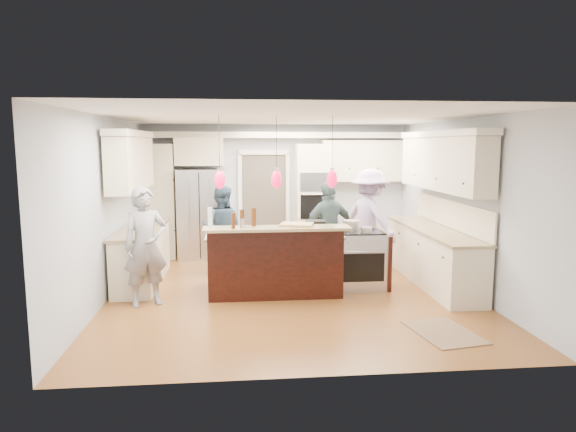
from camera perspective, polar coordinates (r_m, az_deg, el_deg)
The scene contains 23 objects.
ground_plane at distance 8.15m, azimuth 0.25°, elevation -8.38°, with size 6.00×6.00×0.00m, color brown.
room_shell at distance 7.83m, azimuth 0.25°, elevation 4.49°, with size 5.54×6.04×2.72m.
refrigerator at distance 10.53m, azimuth -9.66°, elevation 0.26°, with size 0.90×0.70×1.80m, color #B7B7BC.
oven_column at distance 10.62m, azimuth 2.80°, elevation 1.79°, with size 0.72×0.69×2.30m.
back_upper_cabinets at distance 10.55m, azimuth -5.35°, elevation 4.56°, with size 5.30×0.61×2.54m.
right_counter_run at distance 8.79m, azimuth 16.10°, elevation -0.44°, with size 0.64×3.10×2.51m.
left_cabinets at distance 8.82m, azimuth -16.32°, elevation -0.42°, with size 0.64×2.30×2.51m.
kitchen_island at distance 8.07m, azimuth -1.55°, elevation -4.97°, with size 2.10×1.46×1.12m.
island_range at distance 8.37m, azimuth 8.10°, elevation -4.79°, with size 0.82×0.71×0.92m.
pendant_lights at distance 7.30m, azimuth -1.29°, elevation 4.13°, with size 1.75×0.15×1.03m.
person_bar_end at distance 7.58m, azimuth -15.55°, elevation -3.29°, with size 0.62×0.41×1.70m, color gray.
person_far_left at distance 9.40m, azimuth -7.39°, elevation -1.36°, with size 0.76×0.59×1.56m, color #344D65.
person_far_right at distance 8.89m, azimuth 4.57°, elevation -1.52°, with size 0.97×0.41×1.66m, color #445C60.
person_range_side at distance 9.49m, azimuth 9.09°, elevation -0.40°, with size 1.20×0.69×1.86m, color #A38DBD.
floor_rug at distance 6.73m, azimuth 16.94°, elevation -12.26°, with size 0.67×0.98×0.01m, color olive.
water_bottle at distance 7.33m, azimuth -8.65°, elevation -0.19°, with size 0.07×0.07×0.29m, color silver.
beer_bottle_a at distance 7.32m, azimuth -5.14°, elevation -0.27°, with size 0.06×0.06×0.26m, color #40200B.
beer_bottle_b at distance 7.22m, azimuth -6.12°, elevation -0.52°, with size 0.06×0.06×0.23m, color #40200B.
beer_bottle_c at distance 7.41m, azimuth -3.82°, elevation -0.13°, with size 0.07×0.07×0.26m, color #40200B.
drink_can at distance 7.28m, azimuth -5.15°, elevation -0.81°, with size 0.07×0.07×0.13m, color #B7B7BC.
cutting_board at distance 7.45m, azimuth 0.98°, elevation -0.96°, with size 0.46×0.33×0.04m, color tan.
pot_large at distance 8.36m, azimuth 7.04°, elevation -1.01°, with size 0.27×0.27×0.15m, color #B7B7BC.
pot_small at distance 8.15m, azimuth 8.71°, elevation -1.51°, with size 0.17×0.17×0.09m, color #B7B7BC.
Camera 1 is at (-0.80, -7.77, 2.30)m, focal length 32.00 mm.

